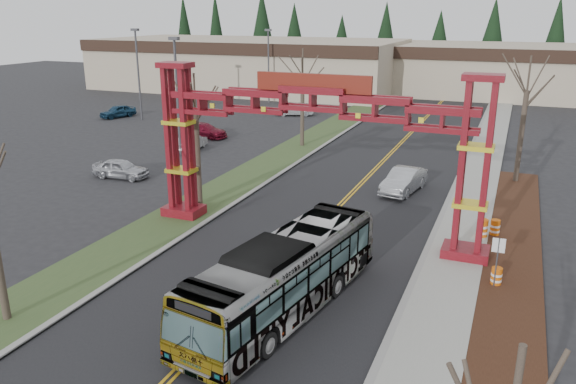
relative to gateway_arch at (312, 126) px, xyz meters
The scene contains 29 objects.
road 9.20m from the gateway_arch, 90.00° to the left, with size 12.00×110.00×0.02m, color black.
lane_line_left 9.19m from the gateway_arch, 90.98° to the left, with size 0.12×100.00×0.01m, color gold.
lane_line_right 9.19m from the gateway_arch, 89.02° to the left, with size 0.12×100.00×0.01m, color gold.
curb_right 11.03m from the gateway_arch, 48.70° to the left, with size 0.30×110.00×0.15m, color gray.
sidewalk_right 11.90m from the gateway_arch, 42.65° to the left, with size 2.60×110.00×0.14m, color gray.
landscape_strip 14.25m from the gateway_arch, 38.11° to the right, with size 2.60×50.00×0.12m, color black.
grass_median 12.18m from the gateway_arch, 138.81° to the left, with size 4.00×110.00×0.08m, color #344B25.
curb_left 11.03m from the gateway_arch, 131.30° to the left, with size 0.30×110.00×0.15m, color gray.
gateway_arch is the anchor object (origin of this frame).
retail_building_west 61.78m from the gateway_arch, 119.07° to the left, with size 46.00×22.30×7.50m.
retail_building_east 62.80m from the gateway_arch, 80.83° to the left, with size 38.00×20.30×7.00m.
conifer_treeline 74.00m from the gateway_arch, 89.81° to the left, with size 116.10×5.60×13.00m.
transit_bus 9.33m from the gateway_arch, 77.35° to the right, with size 2.63×11.26×3.14m, color #94979A.
silver_sedan 11.26m from the gateway_arch, 71.98° to the left, with size 1.68×4.81×1.58m, color #A5A8AD.
parked_car_near_a 18.08m from the gateway_arch, 162.92° to the left, with size 1.65×4.10×1.40m, color #B6B7BE.
parked_car_near_b 22.49m from the gateway_arch, 138.53° to the left, with size 1.43×4.11×1.35m, color silver.
parked_car_mid_a 27.02m from the gateway_arch, 132.95° to the left, with size 1.93×4.74×1.38m, color maroon.
parked_car_mid_b 41.43m from the gateway_arch, 142.53° to the left, with size 1.67×4.15×1.41m, color navy.
parked_car_far_a 37.05m from the gateway_arch, 113.08° to the left, with size 1.53×4.40×1.45m, color #B8BBC0.
bare_tree_median_mid 8.21m from the gateway_arch, 167.03° to the left, with size 3.22×3.22×8.14m.
bare_tree_median_far 21.11m from the gateway_arch, 112.27° to the left, with size 3.52×3.52×8.54m.
bare_tree_right_far 17.85m from the gateway_arch, 55.92° to the left, with size 3.51×3.51×8.75m.
light_pole_near 20.51m from the gateway_arch, 142.37° to the left, with size 0.84×0.42×9.63m.
light_pole_mid 38.44m from the gateway_arch, 139.62° to the left, with size 0.85×0.43×9.82m.
light_pole_far 46.75m from the gateway_arch, 116.98° to the left, with size 0.82×0.41×9.42m.
street_sign 10.77m from the gateway_arch, 16.04° to the right, with size 0.53×0.08×2.35m.
barrel_south 11.32m from the gateway_arch, 14.65° to the right, with size 0.48×0.48×0.88m.
barrel_mid 10.57m from the gateway_arch, 19.24° to the left, with size 0.58×0.58×1.08m.
barrel_north 11.27m from the gateway_arch, 21.11° to the left, with size 0.51×0.51×0.95m.
Camera 1 is at (9.55, -8.52, 11.50)m, focal length 35.00 mm.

